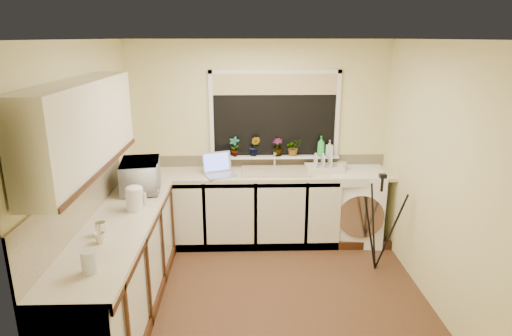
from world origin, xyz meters
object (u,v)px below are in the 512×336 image
Objects in this scene: washing_machine at (354,205)px; plant_c at (277,147)px; plant_b at (255,146)px; soap_bottle_clear at (329,148)px; dish_rack at (324,169)px; kettle at (135,199)px; microwave at (141,176)px; tripod at (379,223)px; plant_a at (234,147)px; glass_jug at (89,262)px; cup_left at (100,238)px; cup_back at (342,166)px; laptop at (219,169)px; plant_d at (293,147)px; soap_bottle_green at (321,146)px; steel_jar at (101,229)px.

washing_machine is 4.06× the size of plant_c.
soap_bottle_clear is (0.93, -0.02, -0.03)m from plant_b.
dish_rack reaches higher than washing_machine.
microwave is at bearing 96.73° from kettle.
plant_a is (-1.56, 0.94, 0.62)m from tripod.
cup_left is at bearing 99.19° from glass_jug.
kettle is at bearing -145.97° from tripod.
microwave is 4.33× the size of cup_back.
laptop is 2.68× the size of glass_jug.
glass_jug is 0.77× the size of plant_d.
plant_b is 0.28m from plant_c.
plant_c is at bearing 179.51° from soap_bottle_green.
soap_bottle_clear is (1.36, 0.27, 0.18)m from laptop.
microwave is (-2.54, 0.15, 0.51)m from tripod.
tripod reaches higher than washing_machine.
steel_jar reaches higher than washing_machine.
plant_a is 1.10× the size of plant_c.
dish_rack is 0.90m from plant_b.
dish_rack is 0.29m from soap_bottle_clear.
glass_jug is 0.65× the size of plant_b.
dish_rack is at bearing 41.51° from cup_left.
cup_back is at bearing -8.56° from plant_b.
laptop is 4.82× the size of cup_left.
soap_bottle_clear reaches higher than laptop.
laptop is 1.50m from cup_back.
plant_c is 0.54m from soap_bottle_green.
plant_a is at bearing 63.29° from cup_left.
kettle is 0.88× the size of plant_a.
plant_c is (-1.03, 0.94, 0.61)m from tripod.
soap_bottle_clear is at bearing -0.13° from plant_a.
tripod is at bearing -41.65° from laptop.
washing_machine is 1.67m from plant_a.
kettle is 2.40× the size of cup_left.
soap_bottle_clear is at bearing -9.56° from laptop.
soap_bottle_green reaches higher than steel_jar.
microwave is at bearing 87.65° from cup_left.
plant_d is at bearing 164.50° from cup_back.
dish_rack is 3.12m from glass_jug.
plant_d reaches higher than glass_jug.
laptop is 0.79m from plant_c.
plant_a reaches higher than kettle.
soap_bottle_green is at bearing 149.52° from cup_back.
plant_b is (0.25, 0.02, 0.00)m from plant_a.
kettle is 0.38× the size of microwave.
cup_left is (-0.85, -1.79, -0.03)m from laptop.
kettle is 0.20× the size of tripod.
plant_c is (-0.56, 0.18, 0.23)m from dish_rack.
steel_jar is (-0.11, 0.60, -0.02)m from glass_jug.
microwave is at bearing -160.01° from soap_bottle_clear.
kettle reaches higher than cup_back.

